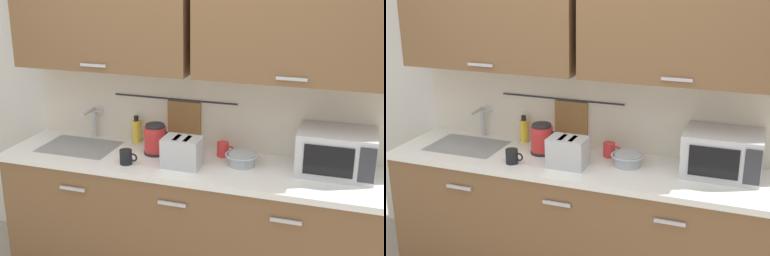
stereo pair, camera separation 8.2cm
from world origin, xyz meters
TOP-DOWN VIEW (x-y plane):
  - counter_unit at (-0.01, 0.30)m, footprint 2.53×0.64m
  - back_wall_assembly at (-0.00, 0.53)m, footprint 3.70×0.41m
  - sink_faucet at (-0.81, 0.53)m, footprint 0.09×0.17m
  - microwave at (0.91, 0.41)m, footprint 0.46×0.35m
  - electric_kettle at (-0.25, 0.36)m, footprint 0.23×0.16m
  - dish_soap_bottle at (-0.47, 0.54)m, footprint 0.06×0.06m
  - mug_near_sink at (-0.36, 0.13)m, footprint 0.12×0.08m
  - mixing_bowl at (0.34, 0.35)m, footprint 0.21×0.21m
  - toaster at (-0.01, 0.21)m, footprint 0.26×0.17m
  - mug_by_kettle at (0.19, 0.46)m, footprint 0.12×0.08m

SIDE VIEW (x-z plane):
  - counter_unit at x=-0.01m, z-range 0.01..0.91m
  - mixing_bowl at x=0.34m, z-range 0.91..0.98m
  - mug_near_sink at x=-0.36m, z-range 0.90..1.00m
  - mug_by_kettle at x=0.19m, z-range 0.90..1.00m
  - dish_soap_bottle at x=-0.47m, z-range 0.89..1.08m
  - toaster at x=-0.01m, z-range 0.90..1.09m
  - electric_kettle at x=-0.25m, z-range 0.90..1.11m
  - microwave at x=0.91m, z-range 0.90..1.17m
  - sink_faucet at x=-0.81m, z-range 0.93..1.15m
  - back_wall_assembly at x=0.00m, z-range 0.27..2.77m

